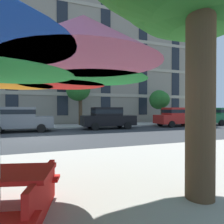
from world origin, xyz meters
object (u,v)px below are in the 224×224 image
at_px(sedan_black, 108,117).
at_px(sedan_green, 223,116).
at_px(sedan_gray, 20,119).
at_px(sedan_red, 177,116).
at_px(street_tree_middle, 78,89).
at_px(street_tree_right, 160,100).

bearing_deg(sedan_black, sedan_green, 0.00).
distance_m(sedan_gray, sedan_red, 13.59).
height_order(sedan_green, street_tree_middle, street_tree_middle).
bearing_deg(sedan_green, sedan_gray, 180.00).
bearing_deg(street_tree_right, street_tree_middle, 177.46).
relative_size(sedan_black, street_tree_middle, 0.93).
relative_size(sedan_gray, street_tree_right, 1.19).
xyz_separation_m(sedan_gray, sedan_red, (13.59, 0.00, 0.00)).
distance_m(sedan_gray, street_tree_right, 13.96).
height_order(sedan_red, street_tree_middle, street_tree_middle).
bearing_deg(sedan_black, street_tree_middle, 119.82).
relative_size(sedan_black, sedan_green, 1.00).
height_order(sedan_black, sedan_green, same).
relative_size(sedan_gray, sedan_red, 1.00).
bearing_deg(street_tree_right, sedan_red, -89.44).
xyz_separation_m(sedan_red, street_tree_right, (-0.03, 2.85, 1.70)).
distance_m(sedan_green, street_tree_right, 6.77).
height_order(sedan_gray, street_tree_middle, street_tree_middle).
xyz_separation_m(sedan_gray, street_tree_middle, (4.74, 3.24, 2.56)).
bearing_deg(street_tree_middle, sedan_green, -12.42).
distance_m(sedan_black, street_tree_right, 7.71).
xyz_separation_m(sedan_black, street_tree_middle, (-1.86, 3.24, 2.56)).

